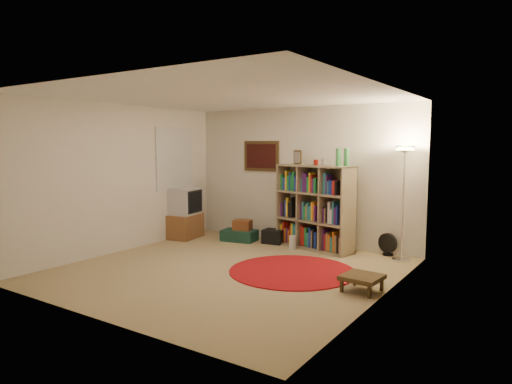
# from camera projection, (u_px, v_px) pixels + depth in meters

# --- Properties ---
(room) EXTENTS (4.54, 4.54, 2.54)m
(room) POSITION_uv_depth(u_px,v_px,m) (226.00, 184.00, 6.58)
(room) COLOR tan
(room) RESTS_ON ground
(bookshelf) EXTENTS (1.53, 0.75, 1.76)m
(bookshelf) POSITION_uv_depth(u_px,v_px,m) (314.00, 208.00, 7.97)
(bookshelf) COLOR #89785B
(bookshelf) RESTS_ON ground
(floor_lamp) EXTENTS (0.39, 0.39, 1.81)m
(floor_lamp) POSITION_uv_depth(u_px,v_px,m) (405.00, 166.00, 7.02)
(floor_lamp) COLOR silver
(floor_lamp) RESTS_ON ground
(floor_fan) EXTENTS (0.33, 0.22, 0.37)m
(floor_fan) POSITION_uv_depth(u_px,v_px,m) (388.00, 244.00, 7.50)
(floor_fan) COLOR black
(floor_fan) RESTS_ON ground
(tv_stand) EXTENTS (0.57, 0.74, 0.99)m
(tv_stand) POSITION_uv_depth(u_px,v_px,m) (185.00, 214.00, 8.89)
(tv_stand) COLOR brown
(tv_stand) RESTS_ON ground
(suitcase) EXTENTS (0.70, 0.51, 0.21)m
(suitcase) POSITION_uv_depth(u_px,v_px,m) (239.00, 235.00, 8.66)
(suitcase) COLOR #13352A
(suitcase) RESTS_ON ground
(wicker_basket) EXTENTS (0.39, 0.32, 0.19)m
(wicker_basket) POSITION_uv_depth(u_px,v_px,m) (242.00, 225.00, 8.65)
(wicker_basket) COLOR brown
(wicker_basket) RESTS_ON suitcase
(duffel_bag) EXTENTS (0.40, 0.34, 0.26)m
(duffel_bag) POSITION_uv_depth(u_px,v_px,m) (274.00, 236.00, 8.43)
(duffel_bag) COLOR black
(duffel_bag) RESTS_ON ground
(paper_towel) EXTENTS (0.13, 0.13, 0.24)m
(paper_towel) POSITION_uv_depth(u_px,v_px,m) (292.00, 243.00, 7.93)
(paper_towel) COLOR silver
(paper_towel) RESTS_ON ground
(red_rug) EXTENTS (1.83, 1.83, 0.02)m
(red_rug) POSITION_uv_depth(u_px,v_px,m) (292.00, 271.00, 6.57)
(red_rug) COLOR maroon
(red_rug) RESTS_ON ground
(side_table) EXTENTS (0.49, 0.49, 0.21)m
(side_table) POSITION_uv_depth(u_px,v_px,m) (362.00, 278.00, 5.66)
(side_table) COLOR #372613
(side_table) RESTS_ON ground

